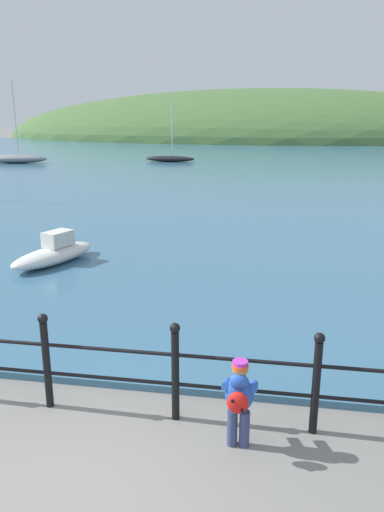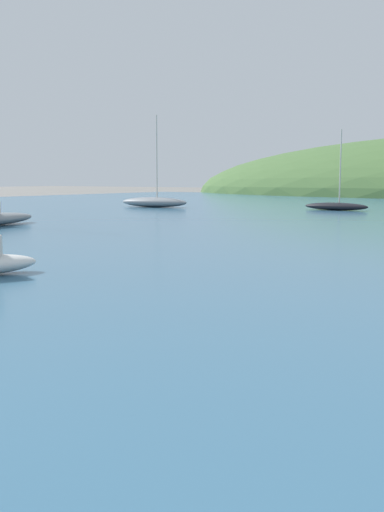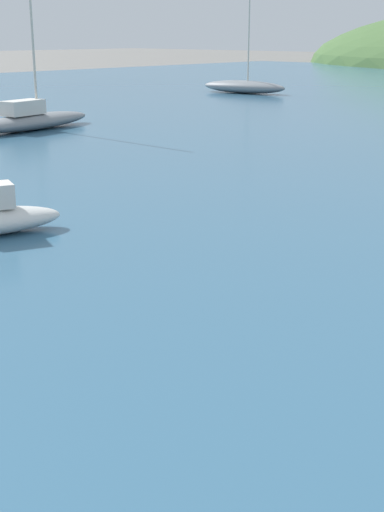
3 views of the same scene
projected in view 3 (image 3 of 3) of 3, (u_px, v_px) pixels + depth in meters
boat_nearest_quay at (31, 119)px, 20.93m from camera, size 1.87×4.66×5.45m
boat_far_left at (244, 86)px, 33.67m from camera, size 4.48×1.80×5.38m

